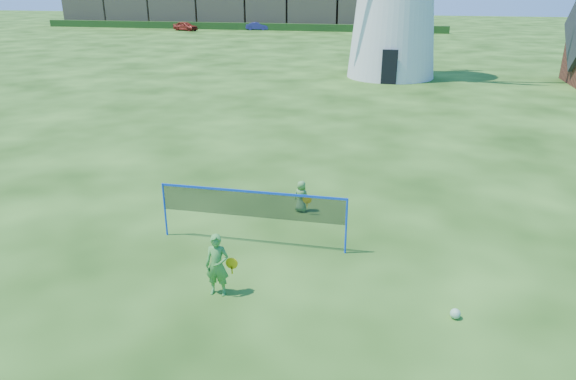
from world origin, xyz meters
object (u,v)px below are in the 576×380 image
(play_ball, at_px, (455,314))
(car_left, at_px, (185,26))
(player_girl, at_px, (217,265))
(player_boy, at_px, (301,196))
(badminton_net, at_px, (252,205))
(car_right, at_px, (257,26))

(play_ball, bearing_deg, car_left, 116.91)
(player_girl, bearing_deg, player_boy, 76.32)
(badminton_net, xyz_separation_m, play_ball, (5.08, -2.36, -1.03))
(car_left, height_order, car_right, car_left)
(player_boy, relative_size, car_left, 0.26)
(play_ball, relative_size, car_left, 0.06)
(car_left, bearing_deg, player_girl, -139.03)
(player_boy, distance_m, car_right, 66.15)
(player_boy, distance_m, car_left, 66.71)
(player_boy, relative_size, play_ball, 4.49)
(player_girl, distance_m, car_right, 70.62)
(badminton_net, bearing_deg, player_boy, 69.78)
(player_girl, height_order, car_right, player_girl)
(badminton_net, height_order, play_ball, badminton_net)
(badminton_net, xyz_separation_m, player_girl, (-0.10, -2.52, -0.40))
(player_girl, height_order, play_ball, player_girl)
(play_ball, relative_size, car_right, 0.07)
(car_left, bearing_deg, car_right, -54.18)
(player_boy, bearing_deg, car_left, -48.70)
(car_left, bearing_deg, badminton_net, -138.13)
(car_right, bearing_deg, badminton_net, -170.46)
(player_girl, xyz_separation_m, player_boy, (0.98, 4.91, -0.24))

